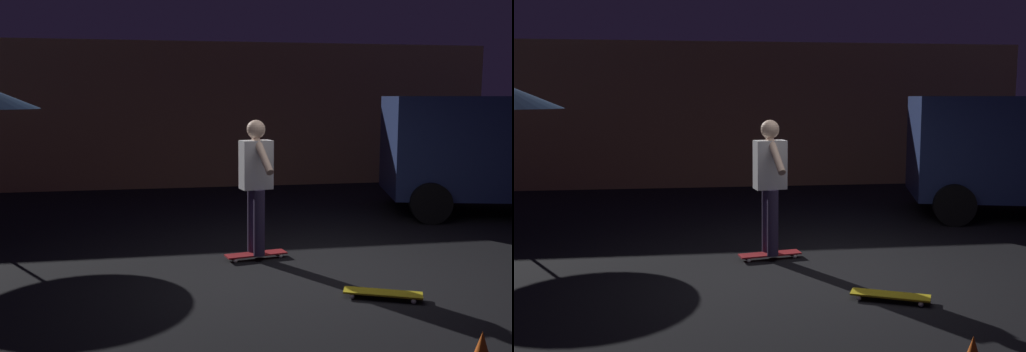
% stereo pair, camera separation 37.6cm
% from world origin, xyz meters
% --- Properties ---
extents(ground_plane, '(28.00, 28.00, 0.00)m').
position_xyz_m(ground_plane, '(0.00, 0.00, 0.00)').
color(ground_plane, black).
extents(low_building, '(13.85, 4.22, 3.23)m').
position_xyz_m(low_building, '(-0.97, 8.93, 1.61)').
color(low_building, tan).
rests_on(low_building, ground_plane).
extents(skateboard_ridden, '(0.80, 0.34, 0.07)m').
position_xyz_m(skateboard_ridden, '(-0.67, 0.85, 0.06)').
color(skateboard_ridden, '#AD1E23').
rests_on(skateboard_ridden, ground_plane).
extents(skateboard_spare, '(0.79, 0.50, 0.07)m').
position_xyz_m(skateboard_spare, '(0.33, -0.81, 0.06)').
color(skateboard_spare, gold).
rests_on(skateboard_spare, ground_plane).
extents(skater, '(0.41, 0.98, 1.67)m').
position_xyz_m(skater, '(-0.67, 0.85, 1.04)').
color(skater, '#382D4C').
rests_on(skater, skateboard_ridden).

